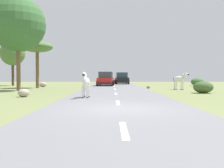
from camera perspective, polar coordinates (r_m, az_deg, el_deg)
ground_plane at (r=10.04m, az=1.37°, el=-5.61°), size 90.00×90.00×0.00m
road at (r=10.03m, az=1.35°, el=-5.47°), size 6.00×64.00×0.05m
lane_markings at (r=9.04m, az=1.52°, el=-6.10°), size 0.16×56.00×0.01m
zebra_0 at (r=14.86m, az=-5.98°, el=0.44°), size 0.45×1.59×1.50m
zebra_2 at (r=25.10m, az=14.39°, el=1.02°), size 1.32×1.42×1.62m
car_0 at (r=32.76m, az=-1.60°, el=1.05°), size 2.22×4.44×1.74m
car_1 at (r=39.53m, az=1.93°, el=1.18°), size 2.19×4.42×1.74m
tree_1 at (r=28.83m, az=-16.27°, el=7.66°), size 3.28×3.28×4.92m
tree_2 at (r=36.38m, az=-21.14°, el=6.26°), size 3.18×3.18×5.80m
tree_3 at (r=24.18m, az=-20.10°, el=12.14°), size 4.69×4.69×8.04m
bush_0 at (r=35.17m, az=17.99°, el=0.44°), size 1.66×1.49×1.00m
bush_2 at (r=20.51m, az=19.15°, el=-0.67°), size 1.47×1.32×0.88m
rock_0 at (r=31.44m, az=-15.09°, el=-0.10°), size 0.85×0.77×0.55m
rock_1 at (r=26.73m, az=7.74°, el=-0.68°), size 0.37×0.36×0.27m
rock_2 at (r=16.83m, az=-18.99°, el=-1.85°), size 0.68×0.73×0.50m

